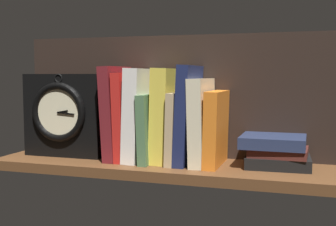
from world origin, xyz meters
TOP-DOWN VIEW (x-y plane):
  - ground_plane at (0.00, 0.00)cm, footprint 85.98×22.23cm
  - back_panel at (0.00, 10.51)cm, footprint 85.98×1.20cm
  - book_maroon_dawkins at (-12.15, 1.53)cm, footprint 4.16×14.98cm
  - book_red_requiem at (-9.15, 1.53)cm, footprint 3.16×14.75cm
  - book_white_catcher at (-5.73, 1.53)cm, footprint 4.66×15.31cm
  - book_green_romantic at (-2.37, 1.53)cm, footprint 2.87×16.77cm
  - book_yellow_seinlanguage at (1.14, 1.53)cm, footprint 4.75×13.08cm
  - book_tan_shortstories at (4.48, 1.53)cm, footprint 2.49×15.56cm
  - book_navy_bierce at (7.21, 1.53)cm, footprint 4.05×15.47cm
  - book_cream_twain at (10.69, 1.53)cm, footprint 4.08×15.94cm
  - book_orange_pandolfini at (14.33, 1.53)cm, footprint 3.60×16.15cm
  - framed_clock at (-27.28, 0.38)cm, footprint 22.31×7.71cm
  - book_stack_side at (28.57, 3.39)cm, footprint 16.60×13.32cm

SIDE VIEW (x-z plane):
  - ground_plane at x=0.00cm, z-range -2.50..0.00cm
  - book_stack_side at x=28.57cm, z-range 0.06..7.57cm
  - book_green_romantic at x=-2.37cm, z-range -0.03..17.20cm
  - book_tan_shortstories at x=4.48cm, z-range -0.02..17.71cm
  - book_orange_pandolfini at x=14.33cm, z-range -0.03..18.17cm
  - book_cream_twain at x=10.69cm, z-range -0.05..21.22cm
  - book_red_requiem at x=-9.15cm, z-range -0.03..22.61cm
  - framed_clock at x=-27.28cm, z-range 0.14..22.52cm
  - book_yellow_seinlanguage at x=1.14cm, z-range -0.05..23.74cm
  - book_white_catcher at x=-5.73cm, z-range -0.06..23.75cm
  - book_maroon_dawkins at x=-12.15cm, z-range -0.06..24.25cm
  - book_navy_bierce at x=7.21cm, z-range -0.06..24.45cm
  - back_panel at x=0.00cm, z-range 0.00..32.67cm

